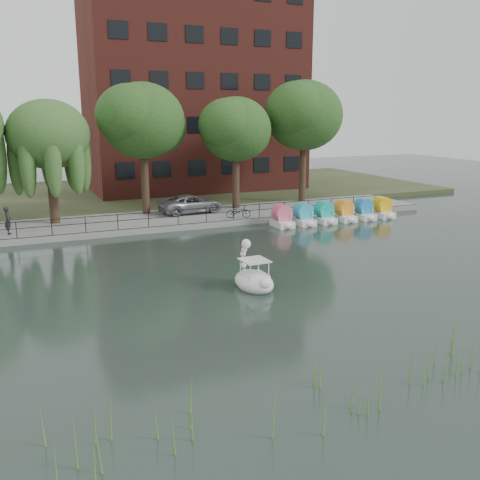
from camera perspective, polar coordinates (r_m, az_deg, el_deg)
ground_plane at (r=24.12m, az=2.70°, el=-5.16°), size 120.00×120.00×0.00m
promenade at (r=38.61m, az=-7.79°, el=2.16°), size 40.00×6.00×0.40m
kerb at (r=35.83m, az=-6.50°, el=1.32°), size 40.00×0.25×0.40m
land_strip at (r=52.04m, az=-12.02°, el=4.89°), size 60.00×22.00×0.36m
railing at (r=35.83m, az=-6.64°, el=2.85°), size 32.00×0.05×1.00m
apartment_building at (r=53.31m, az=-4.87°, el=15.23°), size 20.00×10.07×18.00m
willow_mid at (r=37.61m, az=-19.77°, el=10.50°), size 5.32×5.32×8.15m
broadleaf_center at (r=39.56m, az=-10.35°, el=12.35°), size 6.00×6.00×9.25m
broadleaf_right at (r=41.29m, az=-0.46°, el=11.67°), size 5.40×5.40×8.32m
broadleaf_far at (r=45.08m, az=6.86°, el=13.01°), size 6.30×6.30×9.71m
minivan at (r=39.93m, az=-5.23°, el=4.03°), size 3.31×5.87×1.55m
bicycle at (r=37.78m, az=-0.17°, el=3.12°), size 1.02×1.82×1.00m
pedestrian at (r=35.50m, az=-23.53°, el=2.11°), size 0.48×0.71×1.98m
swan_boat at (r=24.06m, az=1.44°, el=-4.05°), size 1.62×2.58×2.08m
pedal_boat_row at (r=39.04m, az=10.04°, el=2.81°), size 9.65×1.70×1.40m
reed_bank at (r=17.84m, az=22.67°, el=-11.10°), size 24.00×2.40×1.20m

